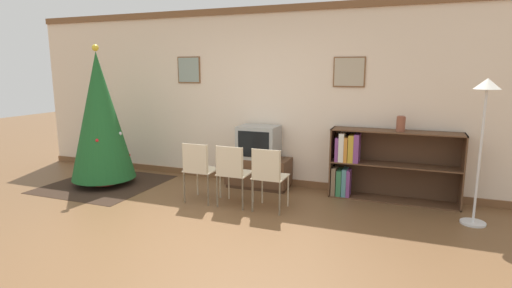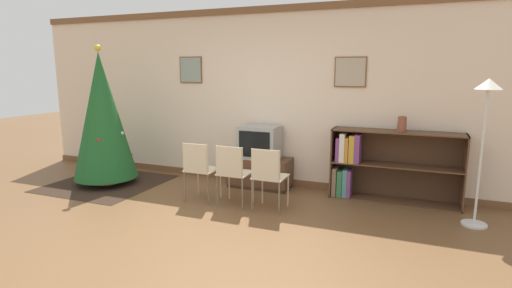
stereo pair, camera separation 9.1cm
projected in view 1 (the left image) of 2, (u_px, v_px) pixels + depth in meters
ground_plane at (184, 241)px, 4.18m from camera, size 24.00×24.00×0.00m
wall_back at (264, 97)px, 6.17m from camera, size 8.56×0.11×2.70m
area_rug at (105, 184)px, 6.27m from camera, size 1.62×1.65×0.01m
christmas_tree at (100, 117)px, 6.07m from camera, size 0.96×0.96×2.13m
tv_console at (259, 172)px, 6.09m from camera, size 0.95×0.45×0.46m
television at (259, 142)px, 6.00m from camera, size 0.59×0.44×0.49m
folding_chair_left at (199, 168)px, 5.34m from camera, size 0.40×0.40×0.82m
folding_chair_center at (232, 172)px, 5.17m from camera, size 0.40×0.40×0.82m
folding_chair_right at (268, 175)px, 4.99m from camera, size 0.40×0.40×0.82m
bookshelf at (373, 164)px, 5.51m from camera, size 1.70×0.36×0.97m
vase at (401, 124)px, 5.25m from camera, size 0.11×0.11×0.21m
standing_lamp at (484, 114)px, 4.42m from camera, size 0.28×0.28×1.68m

